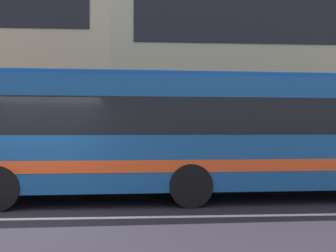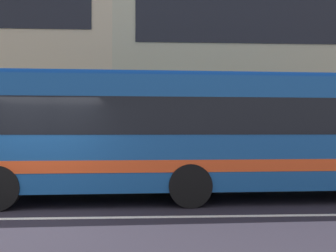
# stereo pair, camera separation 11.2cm
# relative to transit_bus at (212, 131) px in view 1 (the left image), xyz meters

# --- Properties ---
(ground_plane) EXTENTS (160.00, 160.00, 0.00)m
(ground_plane) POSITION_rel_transit_bus_xyz_m (-4.02, -2.05, -1.75)
(ground_plane) COLOR #24212A
(lane_centre_line) EXTENTS (60.00, 0.16, 0.01)m
(lane_centre_line) POSITION_rel_transit_bus_xyz_m (-4.02, -2.05, -1.74)
(lane_centre_line) COLOR silver
(lane_centre_line) RESTS_ON ground_plane
(hedge_row_far) EXTENTS (16.21, 1.10, 0.71)m
(hedge_row_far) POSITION_rel_transit_bus_xyz_m (-4.03, 3.31, -1.39)
(hedge_row_far) COLOR #315E28
(hedge_row_far) RESTS_ON ground_plane
(apartment_block_right) EXTENTS (25.92, 11.11, 11.98)m
(apartment_block_right) POSITION_rel_transit_bus_xyz_m (9.61, 12.05, 4.25)
(apartment_block_right) COLOR #B3B290
(apartment_block_right) RESTS_ON ground_plane
(transit_bus) EXTENTS (12.12, 2.88, 3.16)m
(transit_bus) POSITION_rel_transit_bus_xyz_m (0.00, 0.00, 0.00)
(transit_bus) COLOR #174C8E
(transit_bus) RESTS_ON ground_plane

